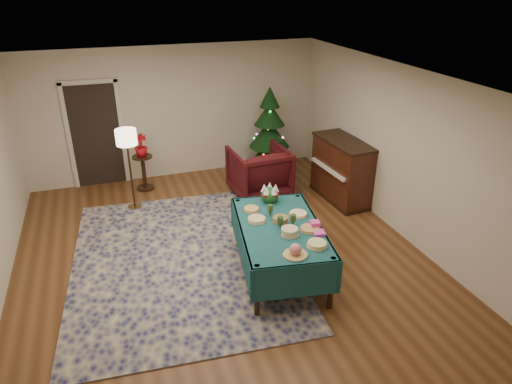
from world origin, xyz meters
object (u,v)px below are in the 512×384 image
object	(u,v)px
potted_plant	(141,150)
gift_box	(315,225)
side_table	(144,173)
floor_lamp	(127,142)
christmas_tree	(269,136)
armchair	(259,170)
buffet_table	(280,235)
piano	(342,171)

from	to	relation	value
potted_plant	gift_box	bearing A→B (deg)	-62.67
gift_box	side_table	size ratio (longest dim) A/B	0.17
floor_lamp	christmas_tree	xyz separation A→B (m)	(2.93, 0.73, -0.43)
armchair	side_table	world-z (taller)	armchair
buffet_table	christmas_tree	size ratio (longest dim) A/B	1.13
christmas_tree	piano	distance (m)	1.87
side_table	potted_plant	world-z (taller)	potted_plant
side_table	piano	world-z (taller)	piano
armchair	buffet_table	bearing A→B (deg)	73.39
buffet_table	piano	distance (m)	2.72
gift_box	piano	bearing A→B (deg)	52.74
gift_box	potted_plant	distance (m)	4.21
side_table	christmas_tree	size ratio (longest dim) A/B	0.37
buffet_table	armchair	bearing A→B (deg)	77.04
christmas_tree	buffet_table	bearing A→B (deg)	-108.17
gift_box	armchair	world-z (taller)	armchair
armchair	potted_plant	size ratio (longest dim) A/B	2.42
buffet_table	armchair	world-z (taller)	armchair
armchair	floor_lamp	world-z (taller)	floor_lamp
buffet_table	floor_lamp	xyz separation A→B (m)	(-1.79, 2.77, 0.67)
gift_box	piano	distance (m)	2.60
christmas_tree	piano	bearing A→B (deg)	-62.65
buffet_table	piano	bearing A→B (deg)	42.85
gift_box	armchair	size ratio (longest dim) A/B	0.12
potted_plant	christmas_tree	bearing A→B (deg)	-0.79
buffet_table	floor_lamp	distance (m)	3.36
buffet_table	armchair	distance (m)	2.59
floor_lamp	christmas_tree	bearing A→B (deg)	13.93
armchair	piano	bearing A→B (deg)	150.85
gift_box	potted_plant	bearing A→B (deg)	117.33
armchair	christmas_tree	bearing A→B (deg)	-123.94
gift_box	floor_lamp	world-z (taller)	floor_lamp
armchair	piano	xyz separation A→B (m)	(1.41, -0.67, 0.05)
piano	armchair	bearing A→B (deg)	154.49
armchair	floor_lamp	size ratio (longest dim) A/B	0.70
buffet_table	side_table	xyz separation A→B (m)	(-1.50, 3.53, -0.27)
side_table	gift_box	bearing A→B (deg)	-62.67
gift_box	floor_lamp	size ratio (longest dim) A/B	0.08
gift_box	armchair	distance (m)	2.75
gift_box	floor_lamp	xyz separation A→B (m)	(-2.22, 2.97, 0.46)
armchair	floor_lamp	distance (m)	2.50
armchair	piano	size ratio (longest dim) A/B	0.76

